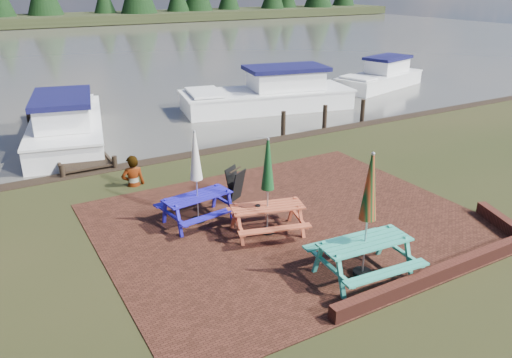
{
  "coord_description": "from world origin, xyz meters",
  "views": [
    {
      "loc": [
        -6.24,
        -8.17,
        5.63
      ],
      "look_at": [
        -0.51,
        1.79,
        1.0
      ],
      "focal_mm": 35.0,
      "sensor_mm": 36.0,
      "label": 1
    }
  ],
  "objects": [
    {
      "name": "boat_jetty",
      "position": [
        -3.36,
        11.19,
        0.44
      ],
      "size": [
        4.07,
        7.79,
        2.15
      ],
      "rotation": [
        0.0,
        0.0,
        -0.21
      ],
      "color": "white",
      "rests_on": "ground"
    },
    {
      "name": "paving",
      "position": [
        0.0,
        1.0,
        0.01
      ],
      "size": [
        9.0,
        7.5,
        0.02
      ],
      "primitive_type": "cube",
      "color": "#331810",
      "rests_on": "ground"
    },
    {
      "name": "picnic_table_blue",
      "position": [
        -1.93,
        2.19,
        0.82
      ],
      "size": [
        1.87,
        1.71,
        2.33
      ],
      "rotation": [
        0.0,
        0.0,
        0.14
      ],
      "color": "#2017AF",
      "rests_on": "ground"
    },
    {
      "name": "ground",
      "position": [
        0.0,
        0.0,
        0.0
      ],
      "size": [
        120.0,
        120.0,
        0.0
      ],
      "primitive_type": "plane",
      "color": "black",
      "rests_on": "ground"
    },
    {
      "name": "jetty",
      "position": [
        -3.5,
        11.28,
        0.11
      ],
      "size": [
        1.76,
        9.08,
        1.0
      ],
      "color": "black",
      "rests_on": "ground"
    },
    {
      "name": "boat_near",
      "position": [
        6.08,
        11.85,
        0.45
      ],
      "size": [
        8.45,
        4.34,
        2.18
      ],
      "rotation": [
        0.0,
        0.0,
        1.37
      ],
      "color": "white",
      "rests_on": "ground"
    },
    {
      "name": "person",
      "position": [
        -2.63,
        5.27,
        0.92
      ],
      "size": [
        0.73,
        0.53,
        1.83
      ],
      "primitive_type": "imported",
      "rotation": [
        0.0,
        0.0,
        2.99
      ],
      "color": "gray",
      "rests_on": "ground"
    },
    {
      "name": "picnic_table_teal",
      "position": [
        -0.02,
        -1.71,
        0.92
      ],
      "size": [
        2.01,
        1.82,
        2.62
      ],
      "rotation": [
        0.0,
        0.0,
        -0.08
      ],
      "color": "teal",
      "rests_on": "ground"
    },
    {
      "name": "chalkboard",
      "position": [
        -0.49,
        2.94,
        0.45
      ],
      "size": [
        0.57,
        0.76,
        0.87
      ],
      "rotation": [
        0.0,
        0.0,
        0.56
      ],
      "color": "black",
      "rests_on": "ground"
    },
    {
      "name": "water",
      "position": [
        0.0,
        37.0,
        0.0
      ],
      "size": [
        120.0,
        60.0,
        0.02
      ],
      "primitive_type": "cube",
      "color": "#44433A",
      "rests_on": "ground"
    },
    {
      "name": "picnic_table_red",
      "position": [
        -0.76,
        0.82,
        0.82
      ],
      "size": [
        2.02,
        1.89,
        2.34
      ],
      "rotation": [
        0.0,
        0.0,
        -0.27
      ],
      "color": "#C15031",
      "rests_on": "ground"
    },
    {
      "name": "brick_wall",
      "position": [
        2.15,
        -2.42,
        0.15
      ],
      "size": [
        6.21,
        1.79,
        0.3
      ],
      "color": "#4C1E16",
      "rests_on": "ground"
    },
    {
      "name": "boat_far",
      "position": [
        14.18,
        13.01,
        0.36
      ],
      "size": [
        6.35,
        3.67,
        1.87
      ],
      "rotation": [
        0.0,
        0.0,
        1.85
      ],
      "color": "white",
      "rests_on": "ground"
    }
  ]
}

